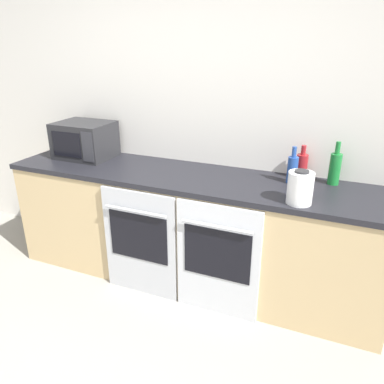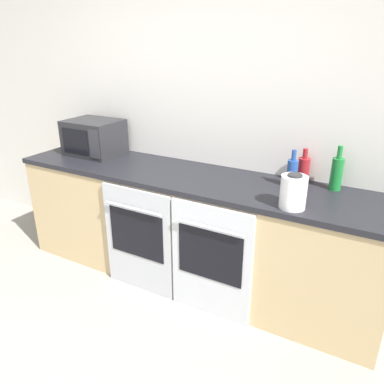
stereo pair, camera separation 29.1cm
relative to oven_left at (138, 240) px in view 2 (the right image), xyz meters
name	(u,v)px [view 2 (the right image)]	position (x,y,z in m)	size (l,w,h in m)	color
wall_back	(211,118)	(0.27, 0.70, 0.86)	(10.00, 0.06, 2.60)	silver
counter_back	(190,228)	(0.27, 0.34, 0.02)	(2.98, 0.67, 0.92)	tan
oven_left	(138,240)	(0.00, 0.00, 0.00)	(0.61, 0.06, 0.87)	#B7BABF
oven_right	(210,262)	(0.63, 0.00, 0.00)	(0.61, 0.06, 0.87)	silver
microwave	(94,137)	(-0.76, 0.43, 0.63)	(0.47, 0.38, 0.31)	#232326
bottle_green	(337,173)	(1.29, 0.56, 0.60)	(0.08, 0.08, 0.31)	#19722D
bottle_blue	(292,172)	(1.02, 0.47, 0.58)	(0.07, 0.07, 0.27)	#234793
bottle_red	(303,169)	(1.06, 0.60, 0.58)	(0.08, 0.08, 0.25)	maroon
kettle	(293,192)	(1.12, 0.12, 0.58)	(0.16, 0.16, 0.22)	white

